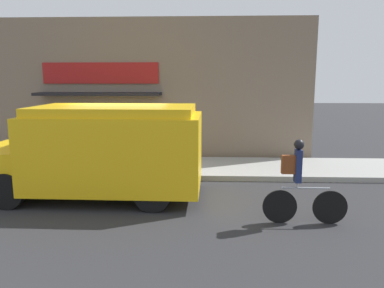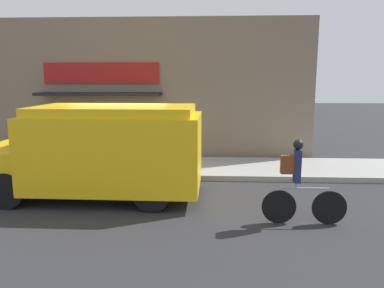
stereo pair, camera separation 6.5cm
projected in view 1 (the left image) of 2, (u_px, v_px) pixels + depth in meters
ground_plane at (123, 180)px, 10.69m from camera, size 70.00×70.00×0.00m
sidewalk at (132, 167)px, 11.95m from camera, size 28.00×2.59×0.16m
storefront at (138, 90)px, 13.05m from camera, size 12.07×0.99×4.92m
school_bus at (102, 151)px, 8.97m from camera, size 5.29×2.68×2.23m
cyclist at (300, 184)px, 7.37m from camera, size 1.67×0.20×1.70m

